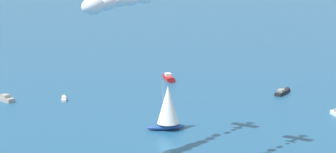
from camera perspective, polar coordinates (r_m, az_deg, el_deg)
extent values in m
plane|color=#1E517A|center=(169.92, -0.03, -5.88)|extent=(2000.00, 2000.00, 0.00)
cube|color=black|center=(224.10, 9.34, -1.35)|extent=(6.16, 6.02, 1.04)
cone|color=black|center=(227.68, 9.74, -1.14)|extent=(2.65, 2.66, 2.09)
cube|color=gray|center=(223.45, 9.29, -1.15)|extent=(2.81, 2.79, 0.78)
cube|color=#9E9993|center=(219.22, -13.34, -1.81)|extent=(7.46, 6.63, 1.22)
cube|color=gray|center=(218.51, -13.27, -1.57)|extent=(3.29, 3.18, 0.91)
cube|color=#B21E1E|center=(242.44, 0.03, -0.10)|extent=(7.67, 2.68, 1.22)
cone|color=#B21E1E|center=(238.03, 0.28, -0.34)|extent=(2.02, 2.49, 2.43)
cube|color=silver|center=(242.75, 0.00, 0.17)|extent=(2.72, 2.03, 0.91)
ellipsoid|color=#23478C|center=(184.15, -0.16, -4.17)|extent=(3.63, 10.63, 1.46)
cylinder|color=#B2B2B7|center=(182.24, -0.41, -2.15)|extent=(0.14, 0.14, 12.02)
cone|color=white|center=(182.54, 0.00, -2.32)|extent=(6.13, 6.13, 10.22)
cube|color=white|center=(216.26, -8.57, -1.88)|extent=(4.44, 1.62, 0.70)
cone|color=white|center=(218.86, -8.56, -1.70)|extent=(1.19, 1.45, 1.40)
cube|color=silver|center=(215.80, -8.57, -1.74)|extent=(1.59, 1.20, 0.52)
ellipsoid|color=silver|center=(140.16, -3.10, 6.33)|extent=(5.09, 5.14, 3.15)
ellipsoid|color=silver|center=(137.44, -4.00, 6.33)|extent=(6.13, 6.27, 3.61)
ellipsoid|color=silver|center=(135.31, -5.15, 6.06)|extent=(6.38, 6.49, 3.82)
ellipsoid|color=silver|center=(132.94, -6.20, 5.80)|extent=(6.68, 6.72, 4.21)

